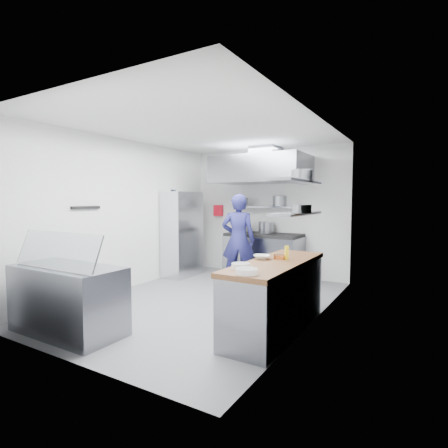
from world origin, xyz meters
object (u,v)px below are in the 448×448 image
Objects in this scene: chef at (238,240)px; wire_rack at (182,234)px; gas_range at (264,257)px.

wire_rack reaches higher than chef.
gas_range is at bearing 23.89° from wire_rack.
gas_range is 0.95m from chef.
wire_rack is (-1.45, 0.09, 0.03)m from chef.
chef is 1.45m from wire_rack.
wire_rack is (-1.63, -0.72, 0.48)m from gas_range.
gas_range is 1.84m from wire_rack.
wire_rack reaches higher than gas_range.
chef is at bearing -102.51° from gas_range.
chef reaches higher than gas_range.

